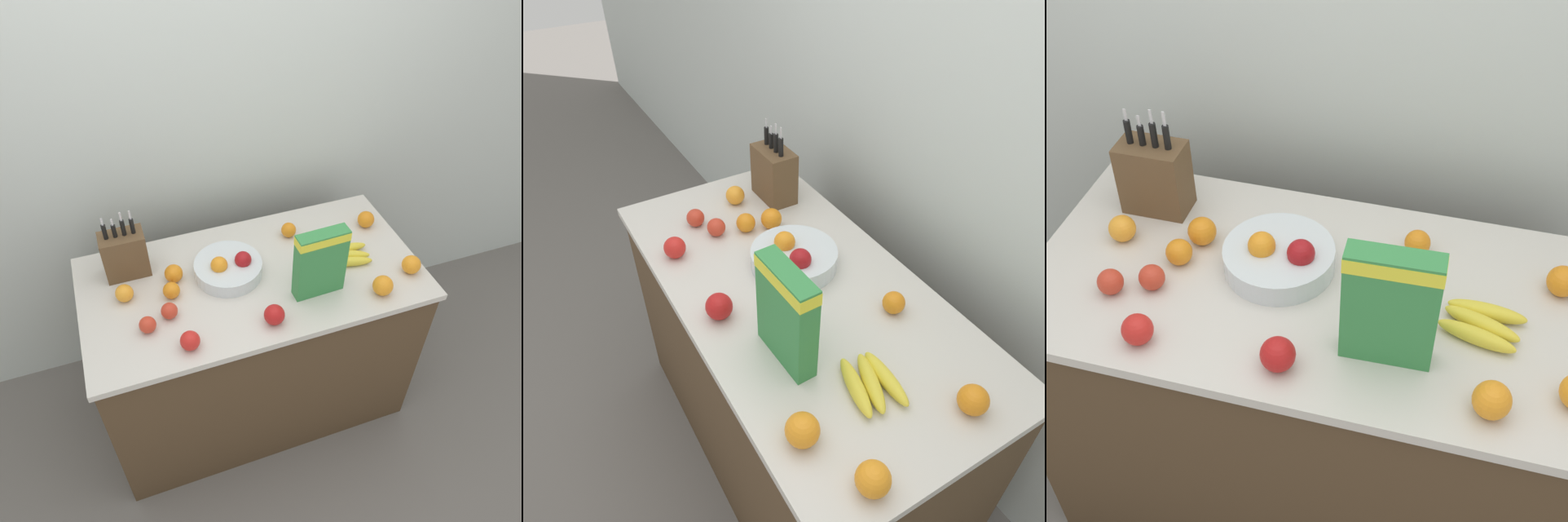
% 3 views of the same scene
% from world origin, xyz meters
% --- Properties ---
extents(ground_plane, '(14.00, 14.00, 0.00)m').
position_xyz_m(ground_plane, '(0.00, 0.00, 0.00)').
color(ground_plane, slate).
extents(wall_back, '(9.00, 0.06, 2.60)m').
position_xyz_m(wall_back, '(0.00, 0.58, 1.30)').
color(wall_back, silver).
rests_on(wall_back, ground_plane).
extents(counter, '(1.43, 0.73, 0.92)m').
position_xyz_m(counter, '(0.00, 0.00, 0.46)').
color(counter, '#4C3823').
rests_on(counter, ground_plane).
extents(knife_block, '(0.18, 0.11, 0.31)m').
position_xyz_m(knife_block, '(-0.49, 0.20, 1.02)').
color(knife_block, brown).
rests_on(knife_block, counter).
extents(cereal_box, '(0.21, 0.07, 0.31)m').
position_xyz_m(cereal_box, '(0.22, -0.17, 1.08)').
color(cereal_box, '#338442').
rests_on(cereal_box, counter).
extents(fruit_bowl, '(0.29, 0.29, 0.11)m').
position_xyz_m(fruit_bowl, '(-0.09, 0.05, 0.95)').
color(fruit_bowl, silver).
rests_on(fruit_bowl, counter).
extents(banana_bunch, '(0.21, 0.15, 0.04)m').
position_xyz_m(banana_bunch, '(0.43, -0.03, 0.94)').
color(banana_bunch, yellow).
rests_on(banana_bunch, counter).
extents(apple_rightmost, '(0.07, 0.07, 0.07)m').
position_xyz_m(apple_rightmost, '(-0.46, -0.14, 0.95)').
color(apple_rightmost, red).
rests_on(apple_rightmost, counter).
extents(apple_by_knife_block, '(0.07, 0.07, 0.07)m').
position_xyz_m(apple_by_knife_block, '(-0.37, -0.10, 0.95)').
color(apple_by_knife_block, red).
rests_on(apple_by_knife_block, counter).
extents(apple_leftmost, '(0.07, 0.07, 0.07)m').
position_xyz_m(apple_leftmost, '(-0.33, -0.27, 0.95)').
color(apple_leftmost, red).
rests_on(apple_leftmost, counter).
extents(apple_middle, '(0.08, 0.08, 0.08)m').
position_xyz_m(apple_middle, '(0.00, -0.26, 0.96)').
color(apple_middle, red).
rests_on(apple_middle, counter).
extents(orange_back_center, '(0.07, 0.07, 0.07)m').
position_xyz_m(orange_back_center, '(-0.52, 0.05, 0.95)').
color(orange_back_center, orange).
rests_on(orange_back_center, counter).
extents(orange_near_bowl, '(0.08, 0.08, 0.08)m').
position_xyz_m(orange_near_bowl, '(0.60, 0.14, 0.96)').
color(orange_near_bowl, orange).
rests_on(orange_near_bowl, counter).
extents(orange_front_center, '(0.07, 0.07, 0.07)m').
position_xyz_m(orange_front_center, '(0.24, 0.19, 0.95)').
color(orange_front_center, orange).
rests_on(orange_front_center, counter).
extents(orange_front_right, '(0.08, 0.08, 0.08)m').
position_xyz_m(orange_front_right, '(0.64, -0.19, 0.96)').
color(orange_front_right, orange).
rests_on(orange_front_right, counter).
extents(orange_front_left, '(0.08, 0.08, 0.08)m').
position_xyz_m(orange_front_left, '(0.47, -0.26, 0.96)').
color(orange_front_left, orange).
rests_on(orange_front_left, counter).
extents(orange_mid_left, '(0.08, 0.08, 0.08)m').
position_xyz_m(orange_mid_left, '(-0.31, 0.09, 0.96)').
color(orange_mid_left, orange).
rests_on(orange_mid_left, counter).
extents(orange_mid_right, '(0.07, 0.07, 0.07)m').
position_xyz_m(orange_mid_right, '(-0.34, -0.00, 0.95)').
color(orange_mid_right, orange).
rests_on(orange_mid_right, counter).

